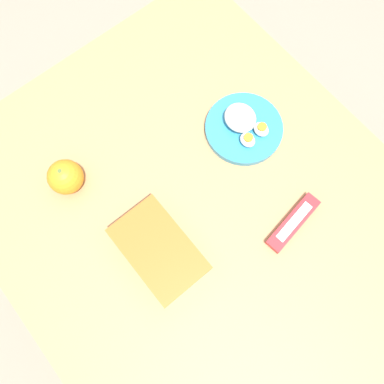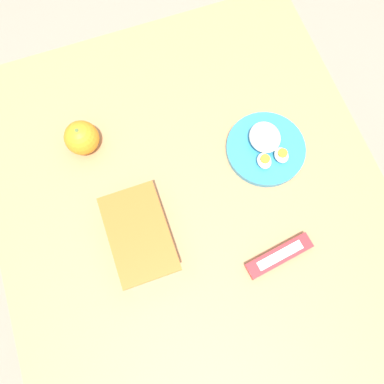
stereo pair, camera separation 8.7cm
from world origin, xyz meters
name	(u,v)px [view 1 (the left image)]	position (x,y,z in m)	size (l,w,h in m)	color
ground_plane	(195,250)	(0.00, 0.00, 0.00)	(10.00, 10.00, 0.00)	gray
table	(198,213)	(0.00, 0.00, 0.70)	(1.09, 0.92, 0.78)	#AD7F51
food_container	(160,251)	(-0.03, 0.14, 0.81)	(0.21, 0.13, 0.08)	white
orange_fruit	(66,177)	(0.24, 0.20, 0.82)	(0.08, 0.08, 0.08)	orange
rice_plate	(244,126)	(0.08, -0.21, 0.79)	(0.19, 0.19, 0.06)	teal
candy_bar	(293,222)	(-0.17, -0.14, 0.79)	(0.06, 0.16, 0.02)	#B7282D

